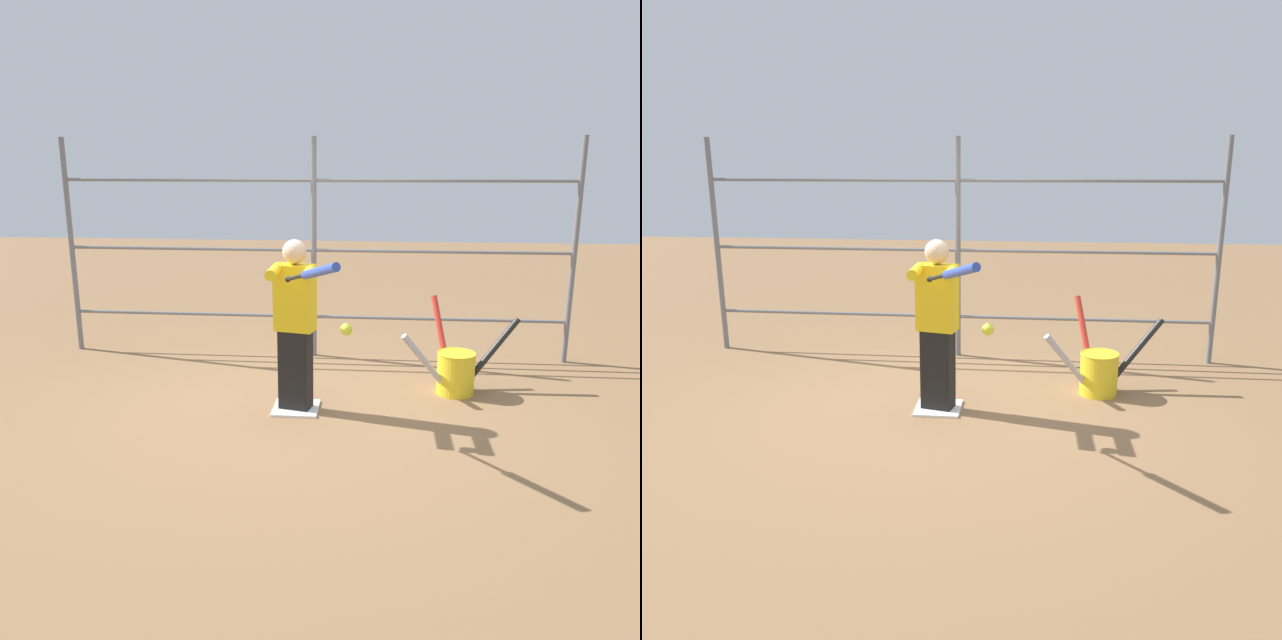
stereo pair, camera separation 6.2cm
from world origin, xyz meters
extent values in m
plane|color=olive|center=(0.00, 0.00, 0.00)|extent=(24.00, 24.00, 0.00)
cube|color=white|center=(0.00, 0.00, 0.01)|extent=(0.40, 0.40, 0.02)
cylinder|color=slate|center=(-2.76, -1.60, 1.20)|extent=(0.06, 0.06, 2.40)
cylinder|color=slate|center=(0.00, -1.60, 1.20)|extent=(0.06, 0.06, 2.40)
cylinder|color=slate|center=(2.76, -1.60, 1.20)|extent=(0.06, 0.06, 2.40)
cylinder|color=slate|center=(0.00, -1.60, 0.45)|extent=(5.52, 0.04, 0.04)
cylinder|color=slate|center=(0.00, -1.60, 1.20)|extent=(5.52, 0.04, 0.04)
cylinder|color=slate|center=(0.00, -1.60, 1.95)|extent=(5.52, 0.04, 0.04)
cube|color=black|center=(0.00, 0.00, 0.37)|extent=(0.30, 0.23, 0.73)
cube|color=yellow|center=(0.00, 0.00, 1.02)|extent=(0.37, 0.26, 0.57)
sphere|color=beige|center=(0.00, 0.00, 1.41)|extent=(0.21, 0.21, 0.21)
cylinder|color=yellow|center=(-0.15, 0.24, 1.27)|extent=(0.09, 0.40, 0.09)
cylinder|color=yellow|center=(0.15, 0.17, 1.27)|extent=(0.09, 0.40, 0.09)
sphere|color=black|center=(0.00, 0.40, 1.25)|extent=(0.05, 0.05, 0.05)
cylinder|color=black|center=(-0.08, 0.55, 1.30)|extent=(0.20, 0.31, 0.12)
cylinder|color=#334CB2|center=(-0.30, 0.90, 1.41)|extent=(0.32, 0.47, 0.20)
sphere|color=yellow|center=(-0.46, 0.46, 0.87)|extent=(0.10, 0.10, 0.10)
cylinder|color=yellow|center=(-1.45, -0.53, 0.20)|extent=(0.35, 0.35, 0.40)
torus|color=yellow|center=(-1.45, -0.53, 0.40)|extent=(0.36, 0.36, 0.01)
cylinder|color=#B2B2B7|center=(-1.17, -0.40, 0.33)|extent=(0.51, 0.27, 0.62)
cylinder|color=black|center=(-1.78, -0.65, 0.36)|extent=(0.59, 0.27, 0.68)
cylinder|color=red|center=(-1.34, -0.75, 0.45)|extent=(0.25, 0.40, 0.85)
camera|label=1|loc=(-0.69, 5.15, 2.15)|focal=35.00mm
camera|label=2|loc=(-0.75, 5.14, 2.15)|focal=35.00mm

